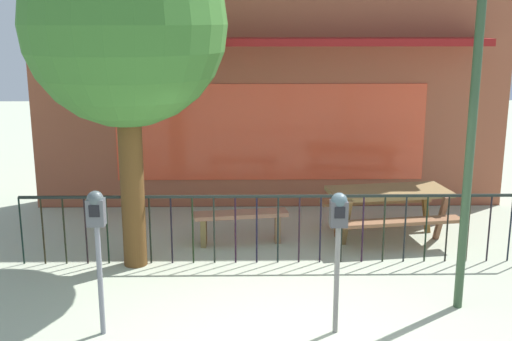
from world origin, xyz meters
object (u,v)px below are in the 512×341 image
Objects in this scene: picnic_table_left at (388,200)px; patio_bench at (241,220)px; street_lamp at (476,76)px; street_tree at (125,27)px; parking_meter_far at (338,226)px; parking_meter_near at (97,225)px.

patio_bench is (-2.24, -0.18, -0.26)m from picnic_table_left.
picnic_table_left is 3.19m from street_lamp.
street_tree reaches higher than street_lamp.
patio_bench is at bearing 30.05° from street_tree.
parking_meter_far reaches higher than picnic_table_left.
street_tree reaches higher than parking_meter_far.
parking_meter_far is (2.49, -0.01, -0.02)m from parking_meter_near.
parking_meter_far is at bearing -69.87° from patio_bench.
parking_meter_far is 0.37× the size of street_lamp.
street_lamp is (0.32, -2.40, 2.08)m from picnic_table_left.
street_tree is at bearing 89.44° from parking_meter_near.
street_tree is at bearing 141.35° from parking_meter_far.
picnic_table_left is 1.38× the size of patio_bench.
picnic_table_left is at bearing 68.01° from parking_meter_far.
picnic_table_left is 3.28m from parking_meter_far.
patio_bench is at bearing 62.46° from parking_meter_near.
picnic_table_left is at bearing 38.85° from parking_meter_near.
picnic_table_left is 1.27× the size of parking_meter_far.
picnic_table_left is 1.25× the size of parking_meter_near.
patio_bench is at bearing 139.00° from street_lamp.
parking_meter_near reaches higher than picnic_table_left.
picnic_table_left is at bearing 4.50° from patio_bench.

